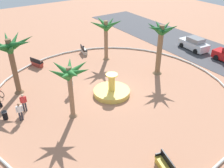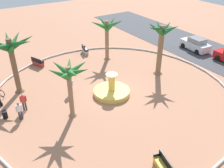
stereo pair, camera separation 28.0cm
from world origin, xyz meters
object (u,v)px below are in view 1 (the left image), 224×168
(fountain, at_px, (112,91))
(parked_car_leftmost, at_px, (194,44))
(palm_tree_near_fountain, at_px, (106,30))
(bench_east, at_px, (37,63))
(trash_bin, at_px, (5,115))
(person_pedestrian_stroll, at_px, (70,85))
(person_cyclist_photo, at_px, (24,102))
(bench_north, at_px, (164,166))
(palm_tree_by_curb, at_px, (10,51))
(palm_tree_far_side, at_px, (70,77))
(palm_tree_mid_plaza, at_px, (160,39))
(person_cyclist_helmet, at_px, (20,111))
(bench_west, at_px, (84,51))

(fountain, relative_size, parked_car_leftmost, 0.82)
(fountain, height_order, palm_tree_near_fountain, palm_tree_near_fountain)
(bench_east, bearing_deg, trash_bin, -34.01)
(person_pedestrian_stroll, bearing_deg, person_cyclist_photo, -85.93)
(parked_car_leftmost, bearing_deg, bench_north, -54.55)
(parked_car_leftmost, bearing_deg, person_cyclist_photo, -86.92)
(palm_tree_by_curb, xyz_separation_m, palm_tree_far_side, (6.15, 2.64, -0.54))
(palm_tree_by_curb, xyz_separation_m, trash_bin, (3.45, -2.06, -3.82))
(palm_tree_mid_plaza, bearing_deg, bench_east, -131.24)
(palm_tree_far_side, relative_size, person_pedestrian_stroll, 2.88)
(fountain, bearing_deg, person_cyclist_helmet, -95.70)
(palm_tree_far_side, height_order, person_cyclist_photo, palm_tree_far_side)
(palm_tree_far_side, distance_m, person_cyclist_helmet, 4.97)
(palm_tree_far_side, xyz_separation_m, bench_east, (-10.69, 0.69, -3.33))
(palm_tree_by_curb, relative_size, palm_tree_mid_plaza, 0.99)
(palm_tree_by_curb, height_order, bench_west, palm_tree_by_curb)
(bench_west, relative_size, parked_car_leftmost, 0.41)
(bench_west, bearing_deg, person_cyclist_photo, -50.92)
(palm_tree_far_side, xyz_separation_m, parked_car_leftmost, (-4.11, 19.42, -2.89))
(trash_bin, bearing_deg, bench_north, 32.80)
(palm_tree_far_side, xyz_separation_m, bench_west, (-10.97, 6.89, -3.33))
(palm_tree_by_curb, distance_m, trash_bin, 5.55)
(palm_tree_far_side, bearing_deg, bench_north, 15.58)
(palm_tree_by_curb, height_order, palm_tree_mid_plaza, palm_tree_mid_plaza)
(fountain, relative_size, trash_bin, 4.64)
(bench_west, xyz_separation_m, bench_north, (19.08, -4.62, 0.00))
(palm_tree_mid_plaza, distance_m, bench_north, 13.58)
(bench_north, bearing_deg, palm_tree_far_side, -164.42)
(bench_east, bearing_deg, fountain, 21.29)
(palm_tree_near_fountain, bearing_deg, fountain, -28.94)
(palm_tree_far_side, distance_m, person_pedestrian_stroll, 4.44)
(fountain, height_order, palm_tree_by_curb, palm_tree_by_curb)
(bench_east, xyz_separation_m, bench_north, (18.80, 1.57, 0.00))
(palm_tree_far_side, bearing_deg, parked_car_leftmost, 101.95)
(palm_tree_near_fountain, bearing_deg, bench_east, -110.57)
(trash_bin, bearing_deg, palm_tree_far_side, 60.16)
(bench_north, relative_size, person_cyclist_photo, 1.01)
(person_cyclist_helmet, xyz_separation_m, person_pedestrian_stroll, (-1.37, 5.02, 0.02))
(bench_east, distance_m, parked_car_leftmost, 19.86)
(palm_tree_mid_plaza, distance_m, trash_bin, 15.98)
(trash_bin, bearing_deg, bench_east, 145.99)
(palm_tree_mid_plaza, xyz_separation_m, person_cyclist_photo, (-1.12, -13.90, -2.98))
(person_cyclist_photo, xyz_separation_m, parked_car_leftmost, (-1.21, 22.48, -0.15))
(trash_bin, relative_size, person_pedestrian_stroll, 0.45)
(palm_tree_near_fountain, relative_size, palm_tree_mid_plaza, 0.89)
(bench_north, distance_m, person_pedestrian_stroll, 11.38)
(bench_north, bearing_deg, palm_tree_by_curb, -161.03)
(palm_tree_near_fountain, distance_m, bench_north, 17.37)
(person_cyclist_photo, distance_m, parked_car_leftmost, 22.51)
(bench_west, bearing_deg, person_pedestrian_stroll, -35.58)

